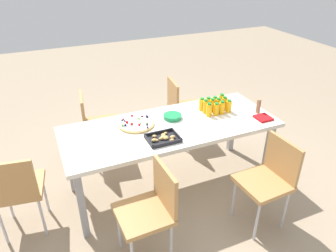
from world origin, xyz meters
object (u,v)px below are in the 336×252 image
juice_bottle_3 (202,104)px  juice_bottle_8 (229,106)px  juice_bottle_1 (215,102)px  party_table (171,131)px  juice_bottle_10 (216,109)px  plate_stack (173,117)px  juice_bottle_6 (212,105)px  chair_far_right (151,206)px  fruit_pizza (136,124)px  napkin_stack (263,118)px  chair_near_right (95,121)px  juice_bottle_4 (224,103)px  chair_end (16,188)px  cardboard_tube (258,106)px  juice_bottle_5 (218,105)px  juice_bottle_7 (206,107)px  chair_near_left (182,105)px  juice_bottle_11 (209,110)px  juice_bottle_2 (208,103)px  juice_bottle_9 (222,108)px  chair_far_left (270,176)px  snack_tray (163,138)px  juice_bottle_0 (221,101)px

juice_bottle_3 → juice_bottle_8: juice_bottle_8 is taller
juice_bottle_1 → party_table: bearing=15.8°
juice_bottle_3 → juice_bottle_10: 0.18m
plate_stack → juice_bottle_6: bearing=177.1°
chair_far_right → fruit_pizza: 0.92m
napkin_stack → fruit_pizza: bearing=-17.5°
chair_near_right → fruit_pizza: 0.76m
juice_bottle_4 → napkin_stack: (-0.25, 0.34, -0.06)m
napkin_stack → juice_bottle_3: bearing=-41.9°
chair_end → juice_bottle_1: (-2.02, -0.25, 0.29)m
juice_bottle_8 → chair_far_right: bearing=33.2°
napkin_stack → cardboard_tube: (-0.03, -0.13, 0.07)m
juice_bottle_5 → plate_stack: 0.51m
juice_bottle_4 → juice_bottle_8: 0.07m
juice_bottle_4 → juice_bottle_1: bearing=-46.3°
juice_bottle_3 → juice_bottle_7: juice_bottle_7 is taller
plate_stack → chair_near_right: bearing=-45.8°
chair_near_left → juice_bottle_7: bearing=0.9°
juice_bottle_11 → plate_stack: (0.36, -0.10, -0.05)m
juice_bottle_2 → fruit_pizza: size_ratio=0.39×
chair_near_left → fruit_pizza: bearing=-44.1°
juice_bottle_5 → cardboard_tube: cardboard_tube is taller
juice_bottle_9 → plate_stack: 0.52m
chair_near_left → juice_bottle_5: 0.77m
juice_bottle_5 → juice_bottle_7: 0.15m
juice_bottle_3 → juice_bottle_4: (-0.22, 0.08, 0.00)m
chair_far_left → cardboard_tube: cardboard_tube is taller
chair_end → napkin_stack: size_ratio=5.53×
juice_bottle_2 → party_table: bearing=18.5°
snack_tray → napkin_stack: snack_tray is taller
chair_end → snack_tray: chair_end is taller
juice_bottle_7 → juice_bottle_1: bearing=-157.0°
party_table → juice_bottle_8: juice_bottle_8 is taller
juice_bottle_2 → juice_bottle_3: bearing=-4.9°
chair_near_left → chair_far_right: bearing=-26.3°
juice_bottle_3 → cardboard_tube: 0.58m
juice_bottle_1 → cardboard_tube: 0.45m
chair_end → chair_near_right: bearing=54.9°
chair_far_left → cardboard_tube: 0.83m
juice_bottle_9 → fruit_pizza: size_ratio=0.41×
chair_near_right → plate_stack: bearing=52.0°
chair_far_left → juice_bottle_0: bearing=-8.1°
juice_bottle_10 → juice_bottle_5: bearing=-132.9°
chair_end → chair_far_right: bearing=-25.9°
juice_bottle_5 → juice_bottle_7: (0.15, -0.01, 0.00)m
chair_end → juice_bottle_2: (-1.94, -0.25, 0.29)m
chair_end → juice_bottle_5: (-2.02, -0.18, 0.30)m
juice_bottle_7 → napkin_stack: juice_bottle_7 is taller
juice_bottle_0 → juice_bottle_10: (0.15, 0.15, -0.01)m
chair_far_left → juice_bottle_2: juice_bottle_2 is taller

